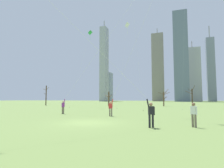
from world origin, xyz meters
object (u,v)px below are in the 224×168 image
at_px(distant_kite_drifting_right_white, 126,31).
at_px(bare_tree_far_right_edge, 192,96).
at_px(bystander_strolling_midfield, 194,113).
at_px(bare_tree_leftmost, 46,95).
at_px(distant_kite_high_overhead_green, 89,38).
at_px(bare_tree_left_of_center, 109,98).
at_px(kite_flyer_midfield_center_blue, 119,86).
at_px(bare_tree_center, 164,98).
at_px(kite_flyer_foreground_right_teal, 122,82).
at_px(kite_flyer_foreground_left_pink, 80,81).

relative_size(distant_kite_drifting_right_white, bare_tree_far_right_edge, 3.24).
xyz_separation_m(bystander_strolling_midfield, bare_tree_leftmost, (-37.46, 32.82, 2.15)).
bearing_deg(bystander_strolling_midfield, distant_kite_high_overhead_green, 128.82).
bearing_deg(bare_tree_left_of_center, kite_flyer_midfield_center_blue, -68.41).
relative_size(bystander_strolling_midfield, bare_tree_center, 0.37).
height_order(distant_kite_drifting_right_white, bare_tree_center, distant_kite_drifting_right_white).
bearing_deg(kite_flyer_foreground_right_teal, bare_tree_center, 89.26).
bearing_deg(kite_flyer_foreground_left_pink, kite_flyer_foreground_right_teal, -49.01).
relative_size(distant_kite_high_overhead_green, distant_kite_drifting_right_white, 1.07).
bearing_deg(bare_tree_center, distant_kite_drifting_right_white, -108.99).
xyz_separation_m(bare_tree_far_right_edge, bare_tree_leftmost, (-40.29, -3.09, 0.56)).
bearing_deg(bystander_strolling_midfield, bare_tree_far_right_edge, 85.49).
height_order(bare_tree_left_of_center, bare_tree_far_right_edge, bare_tree_far_right_edge).
height_order(bystander_strolling_midfield, bare_tree_leftmost, bare_tree_leftmost).
bearing_deg(bare_tree_center, bare_tree_far_right_edge, -6.51).
xyz_separation_m(distant_kite_high_overhead_green, bare_tree_leftmost, (-17.93, 8.56, -12.68)).
bearing_deg(bare_tree_center, bystander_strolling_midfield, -84.02).
xyz_separation_m(kite_flyer_foreground_left_pink, kite_flyer_midfield_center_blue, (5.47, -1.68, -0.88)).
bearing_deg(kite_flyer_foreground_left_pink, bare_tree_center, 74.44).
relative_size(bare_tree_leftmost, bare_tree_center, 1.33).
bearing_deg(bare_tree_far_right_edge, bystander_strolling_midfield, -94.51).
distance_m(bare_tree_left_of_center, bare_tree_leftmost, 19.18).
relative_size(kite_flyer_midfield_center_blue, distant_kite_high_overhead_green, 1.01).
bearing_deg(bystander_strolling_midfield, bare_tree_left_of_center, 117.78).
xyz_separation_m(bare_tree_left_of_center, bare_tree_far_right_edge, (21.26, 0.94, 0.46)).
bearing_deg(kite_flyer_midfield_center_blue, bare_tree_leftmost, 138.14).
bearing_deg(kite_flyer_foreground_left_pink, bystander_strolling_midfield, -29.66).
xyz_separation_m(bystander_strolling_midfield, distant_kite_drifting_right_white, (-9.55, 20.07, 13.80)).
bearing_deg(distant_kite_high_overhead_green, bare_tree_far_right_edge, 27.51).
bearing_deg(bare_tree_far_right_edge, distant_kite_high_overhead_green, -152.49).
distance_m(distant_kite_high_overhead_green, distant_kite_drifting_right_white, 10.86).
distance_m(bystander_strolling_midfield, bare_tree_left_of_center, 39.54).
bearing_deg(bare_tree_far_right_edge, kite_flyer_foreground_right_teal, -100.69).
bearing_deg(bare_tree_far_right_edge, bare_tree_center, 173.49).
height_order(kite_flyer_foreground_left_pink, kite_flyer_midfield_center_blue, kite_flyer_midfield_center_blue).
relative_size(bare_tree_left_of_center, bare_tree_far_right_edge, 0.76).
height_order(bare_tree_leftmost, bare_tree_center, bare_tree_leftmost).
xyz_separation_m(kite_flyer_foreground_right_teal, distant_kite_drifting_right_white, (-5.21, 22.13, 11.76)).
bearing_deg(distant_kite_drifting_right_white, distant_kite_high_overhead_green, 157.21).
bearing_deg(kite_flyer_midfield_center_blue, kite_flyer_foreground_left_pink, 162.93).
distance_m(kite_flyer_foreground_left_pink, kite_flyer_foreground_right_teal, 11.93).
distance_m(kite_flyer_foreground_left_pink, bare_tree_leftmost, 36.25).
distance_m(kite_flyer_foreground_right_teal, distant_kite_drifting_right_white, 25.60).
distance_m(kite_flyer_foreground_left_pink, bare_tree_left_of_center, 28.84).
distance_m(bare_tree_leftmost, bare_tree_center, 33.85).
distance_m(distant_kite_drifting_right_white, bare_tree_leftmost, 32.81).
distance_m(kite_flyer_foreground_left_pink, distant_kite_drifting_right_white, 17.10).
bearing_deg(kite_flyer_midfield_center_blue, kite_flyer_foreground_right_teal, -72.34).
relative_size(distant_kite_high_overhead_green, bare_tree_far_right_edge, 3.47).
bearing_deg(bare_tree_leftmost, bystander_strolling_midfield, -41.22).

